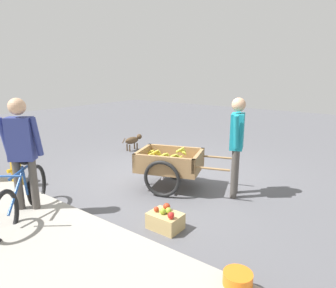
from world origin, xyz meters
TOP-DOWN VIEW (x-y plane):
  - ground_plane at (0.00, 0.00)m, footprint 24.00×24.00m
  - fruit_cart at (-0.32, 0.33)m, footprint 1.81×1.26m
  - vendor_person at (-1.40, -0.04)m, footprint 0.30×0.55m
  - bicycle at (0.59, 2.56)m, footprint 1.10×1.32m
  - cyclist_person at (0.68, 2.44)m, footprint 0.42×0.44m
  - dog at (2.06, -1.22)m, footprint 0.22×0.67m
  - fire_hydrant at (1.96, 1.97)m, footprint 0.25×0.25m
  - plastic_bucket at (-2.42, 2.12)m, footprint 0.28×0.28m
  - apple_crate at (-1.13, 1.54)m, footprint 0.44×0.32m

SIDE VIEW (x-z plane):
  - ground_plane at x=0.00m, z-range 0.00..0.00m
  - plastic_bucket at x=-2.42m, z-range 0.00..0.25m
  - apple_crate at x=-1.13m, z-range -0.04..0.28m
  - dog at x=2.06m, z-range 0.07..0.47m
  - fire_hydrant at x=1.96m, z-range 0.00..0.67m
  - bicycle at x=0.59m, z-range -0.07..0.78m
  - fruit_cart at x=-0.32m, z-range 0.07..0.81m
  - vendor_person at x=-1.40m, z-range 0.17..1.83m
  - cyclist_person at x=0.68m, z-range 0.18..1.90m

